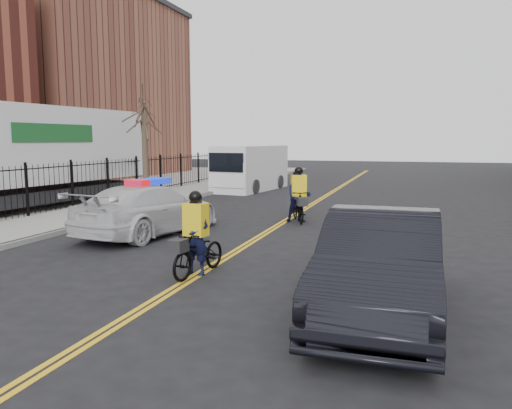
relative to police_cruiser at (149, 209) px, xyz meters
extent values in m
plane|color=black|center=(3.37, -2.89, -0.78)|extent=(120.00, 120.00, 0.00)
cube|color=yellow|center=(3.29, 5.11, -0.77)|extent=(0.10, 60.00, 0.01)
cube|color=yellow|center=(3.45, 5.11, -0.77)|extent=(0.10, 60.00, 0.01)
cube|color=gray|center=(-4.13, 5.11, -0.71)|extent=(3.00, 60.00, 0.15)
cube|color=gray|center=(-2.63, 5.11, -0.71)|extent=(0.20, 60.00, 0.15)
cube|color=brown|center=(-19.63, 21.11, 6.22)|extent=(14.00, 18.00, 14.00)
cylinder|color=#382B21|center=(-4.23, 7.11, 1.37)|extent=(0.28, 0.28, 4.00)
imported|color=silver|center=(0.00, 0.00, -0.01)|extent=(3.01, 5.61, 1.55)
cube|color=#0C26CC|center=(0.00, 0.00, 0.85)|extent=(0.87, 1.50, 0.16)
imported|color=black|center=(7.28, -5.18, 0.08)|extent=(1.82, 5.21, 1.72)
cube|color=silver|center=(-1.36, 14.09, 0.50)|extent=(2.95, 6.24, 2.56)
cube|color=silver|center=(-1.68, 11.49, 0.28)|extent=(2.27, 1.15, 1.34)
cube|color=black|center=(-1.73, 11.05, 0.95)|extent=(2.00, 0.36, 1.00)
cylinder|color=black|center=(-2.63, 12.45, -0.39)|extent=(0.37, 0.81, 0.78)
cylinder|color=black|center=(-0.53, 12.19, -0.39)|extent=(0.37, 0.81, 0.78)
cylinder|color=black|center=(-2.19, 15.99, -0.39)|extent=(0.37, 0.81, 0.78)
cylinder|color=black|center=(-0.09, 15.73, -0.39)|extent=(0.37, 0.81, 0.78)
cube|color=silver|center=(-7.63, 2.50, 1.92)|extent=(4.09, 13.95, 3.17)
cube|color=black|center=(-7.63, 2.50, -0.20)|extent=(3.56, 12.86, 0.53)
cylinder|color=black|center=(-7.05, 8.29, -0.20)|extent=(0.13, 0.13, 1.16)
cube|color=#195926|center=(-6.13, 3.41, 2.39)|extent=(0.44, 4.21, 0.74)
imported|color=black|center=(3.33, -3.84, -0.29)|extent=(0.93, 1.94, 0.98)
imported|color=black|center=(3.33, -3.84, 0.06)|extent=(0.67, 0.49, 1.68)
cube|color=yellow|center=(3.33, -3.84, 0.43)|extent=(0.52, 0.40, 0.70)
sphere|color=black|center=(3.33, -3.84, 0.91)|extent=(0.28, 0.28, 0.28)
cube|color=black|center=(3.23, -4.48, -0.02)|extent=(0.35, 0.39, 0.26)
imported|color=black|center=(3.87, 3.63, -0.19)|extent=(1.28, 2.01, 1.17)
imported|color=black|center=(3.87, 3.63, 0.12)|extent=(1.08, 0.98, 1.81)
cube|color=yellow|center=(3.87, 3.63, 0.52)|extent=(0.61, 0.53, 0.76)
sphere|color=black|center=(3.87, 3.63, 1.04)|extent=(0.30, 0.30, 0.30)
cube|color=black|center=(4.15, 2.99, 0.04)|extent=(0.45, 0.47, 0.28)
camera|label=1|loc=(7.77, -13.47, 2.11)|focal=35.00mm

